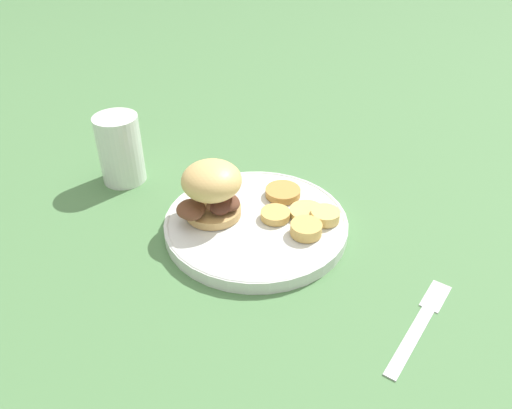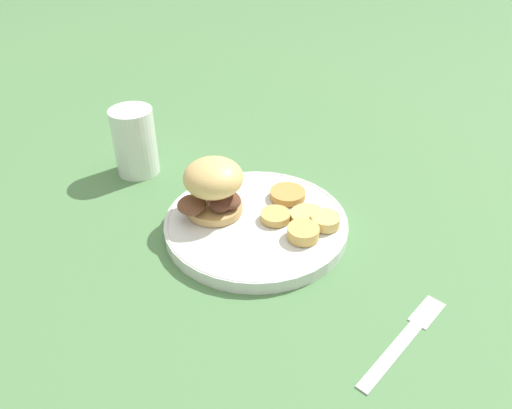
{
  "view_description": "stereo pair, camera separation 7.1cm",
  "coord_description": "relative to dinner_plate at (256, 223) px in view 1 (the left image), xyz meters",
  "views": [
    {
      "loc": [
        -0.16,
        0.56,
        0.46
      ],
      "look_at": [
        0.0,
        0.0,
        0.05
      ],
      "focal_mm": 35.0,
      "sensor_mm": 36.0,
      "label": 1
    },
    {
      "loc": [
        -0.22,
        0.54,
        0.46
      ],
      "look_at": [
        0.0,
        0.0,
        0.05
      ],
      "focal_mm": 35.0,
      "sensor_mm": 36.0,
      "label": 2
    }
  ],
  "objects": [
    {
      "name": "drinking_glass",
      "position": [
        0.25,
        -0.08,
        0.05
      ],
      "size": [
        0.07,
        0.07,
        0.12
      ],
      "color": "silver",
      "rests_on": "ground_plane"
    },
    {
      "name": "potato_round_4",
      "position": [
        -0.03,
        -0.01,
        0.01
      ],
      "size": [
        0.04,
        0.04,
        0.01
      ],
      "primitive_type": "cylinder",
      "color": "tan",
      "rests_on": "dinner_plate"
    },
    {
      "name": "fork",
      "position": [
        -0.24,
        0.12,
        -0.01
      ],
      "size": [
        0.08,
        0.17,
        0.0
      ],
      "color": "silver",
      "rests_on": "ground_plane"
    },
    {
      "name": "potato_round_1",
      "position": [
        -0.08,
        0.02,
        0.02
      ],
      "size": [
        0.04,
        0.04,
        0.02
      ],
      "primitive_type": "cylinder",
      "color": "tan",
      "rests_on": "dinner_plate"
    },
    {
      "name": "potato_round_0",
      "position": [
        -0.02,
        -0.07,
        0.01
      ],
      "size": [
        0.05,
        0.05,
        0.01
      ],
      "primitive_type": "cylinder",
      "color": "#BC8942",
      "rests_on": "dinner_plate"
    },
    {
      "name": "ground_plane",
      "position": [
        0.0,
        0.0,
        -0.01
      ],
      "size": [
        4.0,
        4.0,
        0.0
      ],
      "primitive_type": "plane",
      "color": "#4C7A47"
    },
    {
      "name": "sandwich",
      "position": [
        0.06,
        0.01,
        0.05
      ],
      "size": [
        0.1,
        0.1,
        0.08
      ],
      "color": "tan",
      "rests_on": "dinner_plate"
    },
    {
      "name": "potato_round_3",
      "position": [
        -0.1,
        -0.02,
        0.02
      ],
      "size": [
        0.04,
        0.04,
        0.02
      ],
      "primitive_type": "cylinder",
      "color": "#DBB766",
      "rests_on": "dinner_plate"
    },
    {
      "name": "dinner_plate",
      "position": [
        0.0,
        0.0,
        0.0
      ],
      "size": [
        0.27,
        0.27,
        0.02
      ],
      "color": "silver",
      "rests_on": "ground_plane"
    },
    {
      "name": "potato_round_2",
      "position": [
        -0.07,
        -0.03,
        0.01
      ],
      "size": [
        0.05,
        0.05,
        0.01
      ],
      "primitive_type": "cylinder",
      "color": "#DBB766",
      "rests_on": "dinner_plate"
    }
  ]
}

